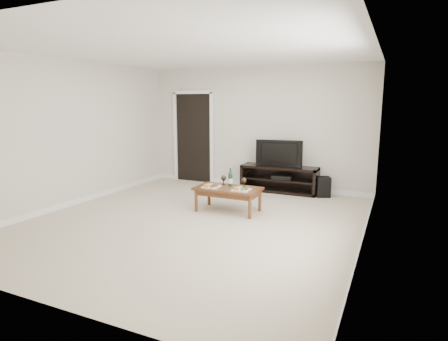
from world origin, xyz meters
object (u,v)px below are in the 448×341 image
media_console (279,179)px  television (280,153)px  subwoofer (323,187)px  coffee_table (228,199)px

media_console → television: bearing=0.0°
television → subwoofer: size_ratio=2.41×
coffee_table → media_console: bearing=78.0°
coffee_table → television: bearing=78.0°
media_console → subwoofer: 0.91m
subwoofer → coffee_table: bearing=-149.0°
media_console → coffee_table: 1.81m
television → subwoofer: 1.11m
media_console → subwoofer: bearing=-1.1°
television → coffee_table: bearing=-108.5°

